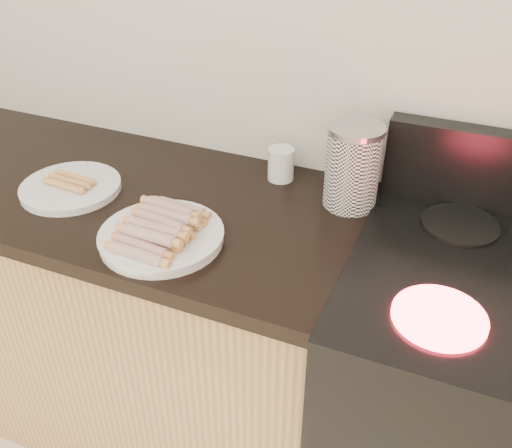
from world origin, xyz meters
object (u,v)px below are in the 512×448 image
at_px(stove, 486,429).
at_px(side_plate, 71,187).
at_px(main_plate, 162,238).
at_px(mug, 281,164).
at_px(canister, 353,166).

bearing_deg(stove, side_plate, -178.11).
height_order(stove, main_plate, main_plate).
relative_size(main_plate, mug, 3.21).
height_order(main_plate, side_plate, same).
height_order(main_plate, mug, mug).
bearing_deg(mug, stove, -20.25).
xyz_separation_m(side_plate, canister, (0.69, 0.22, 0.10)).
bearing_deg(side_plate, main_plate, -17.25).
distance_m(main_plate, mug, 0.41).
distance_m(canister, mug, 0.22).
bearing_deg(mug, canister, -14.66).
bearing_deg(stove, main_plate, -169.84).
bearing_deg(mug, side_plate, -150.31).
height_order(stove, side_plate, side_plate).
distance_m(stove, main_plate, 0.93).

